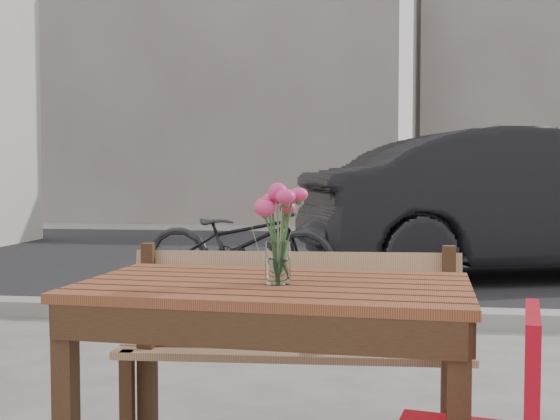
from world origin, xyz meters
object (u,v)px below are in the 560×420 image
object	(u,v)px
main_table	(274,321)
bicycle	(240,243)
main_vase	(278,221)
parked_car	(525,204)

from	to	relation	value
main_table	bicycle	size ratio (longest dim) A/B	0.72
main_table	main_vase	world-z (taller)	main_vase
bicycle	main_vase	bearing A→B (deg)	-163.08
main_vase	bicycle	xyz separation A→B (m)	(-0.90, 4.08, -0.48)
main_vase	bicycle	world-z (taller)	main_vase
parked_car	bicycle	world-z (taller)	parked_car
main_vase	parked_car	xyz separation A→B (m)	(1.90, 5.57, -0.18)
main_table	bicycle	bearing A→B (deg)	106.70
main_table	main_vase	distance (m)	0.32
main_vase	main_table	bearing A→B (deg)	119.14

